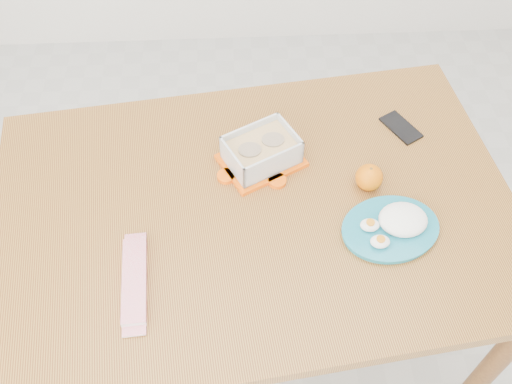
{
  "coord_description": "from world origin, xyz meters",
  "views": [
    {
      "loc": [
        -0.1,
        -0.84,
        1.97
      ],
      "look_at": [
        -0.05,
        0.05,
        0.81
      ],
      "focal_mm": 40.0,
      "sensor_mm": 36.0,
      "label": 1
    }
  ],
  "objects_px": {
    "dining_table": "(256,223)",
    "food_container": "(261,151)",
    "orange_fruit": "(369,177)",
    "rice_plate": "(395,225)",
    "smartphone": "(401,128)"
  },
  "relations": [
    {
      "from": "orange_fruit",
      "to": "rice_plate",
      "type": "height_order",
      "value": "orange_fruit"
    },
    {
      "from": "rice_plate",
      "to": "smartphone",
      "type": "xyz_separation_m",
      "value": [
        0.09,
        0.35,
        -0.02
      ]
    },
    {
      "from": "dining_table",
      "to": "rice_plate",
      "type": "xyz_separation_m",
      "value": [
        0.35,
        -0.09,
        0.11
      ]
    },
    {
      "from": "food_container",
      "to": "smartphone",
      "type": "height_order",
      "value": "food_container"
    },
    {
      "from": "rice_plate",
      "to": "smartphone",
      "type": "relative_size",
      "value": 2.38
    },
    {
      "from": "food_container",
      "to": "orange_fruit",
      "type": "bearing_deg",
      "value": -46.89
    },
    {
      "from": "dining_table",
      "to": "rice_plate",
      "type": "relative_size",
      "value": 4.92
    },
    {
      "from": "orange_fruit",
      "to": "dining_table",
      "type": "bearing_deg",
      "value": -170.27
    },
    {
      "from": "orange_fruit",
      "to": "rice_plate",
      "type": "xyz_separation_m",
      "value": [
        0.04,
        -0.14,
        -0.01
      ]
    },
    {
      "from": "dining_table",
      "to": "food_container",
      "type": "relative_size",
      "value": 5.59
    },
    {
      "from": "rice_plate",
      "to": "smartphone",
      "type": "height_order",
      "value": "rice_plate"
    },
    {
      "from": "dining_table",
      "to": "food_container",
      "type": "xyz_separation_m",
      "value": [
        0.02,
        0.15,
        0.13
      ]
    },
    {
      "from": "dining_table",
      "to": "orange_fruit",
      "type": "bearing_deg",
      "value": 2.35
    },
    {
      "from": "food_container",
      "to": "rice_plate",
      "type": "xyz_separation_m",
      "value": [
        0.33,
        -0.24,
        -0.02
      ]
    },
    {
      "from": "smartphone",
      "to": "orange_fruit",
      "type": "bearing_deg",
      "value": -153.14
    }
  ]
}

